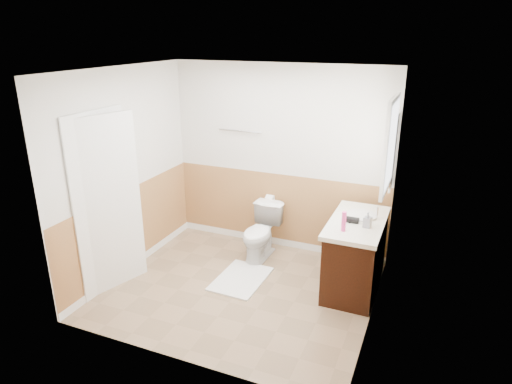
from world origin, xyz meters
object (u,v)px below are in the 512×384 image
at_px(toilet, 261,233).
at_px(bath_mat, 241,279).
at_px(soap_dispenser, 368,220).
at_px(vanity_cabinet, 355,256).
at_px(lotion_bottle, 344,222).

distance_m(toilet, bath_mat, 0.72).
distance_m(toilet, soap_dispenser, 1.58).
bearing_deg(bath_mat, vanity_cabinet, 16.03).
distance_m(bath_mat, lotion_bottle, 1.53).
bearing_deg(toilet, soap_dispenser, -14.22).
bearing_deg(soap_dispenser, bath_mat, -170.62).
xyz_separation_m(vanity_cabinet, soap_dispenser, (0.12, -0.14, 0.54)).
bearing_deg(vanity_cabinet, bath_mat, -163.97).
bearing_deg(bath_mat, toilet, 90.00).
height_order(toilet, bath_mat, toilet).
xyz_separation_m(bath_mat, lotion_bottle, (1.19, 0.03, 0.95)).
height_order(bath_mat, soap_dispenser, soap_dispenser).
bearing_deg(soap_dispenser, lotion_bottle, -137.88).
relative_size(toilet, soap_dispenser, 4.11).
xyz_separation_m(lotion_bottle, soap_dispenser, (0.22, 0.20, -0.02)).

